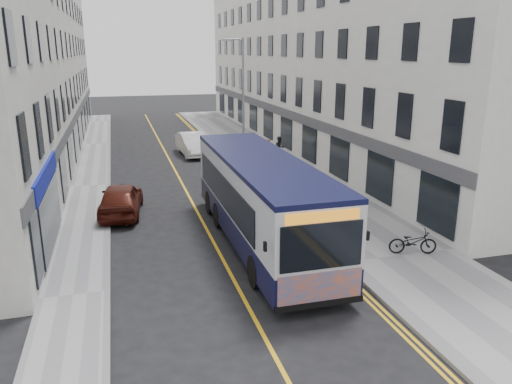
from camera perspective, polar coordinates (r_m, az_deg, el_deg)
ground at (r=17.85m, az=-3.54°, el=-8.20°), size 140.00×140.00×0.00m
pavement_east at (r=30.42m, az=3.17°, el=2.15°), size 4.50×64.00×0.12m
pavement_west at (r=28.91m, az=-18.45°, el=0.61°), size 2.00×64.00×0.12m
kerb_east at (r=29.78m, az=-0.93°, el=1.89°), size 0.18×64.00×0.13m
kerb_west at (r=28.87m, az=-16.47°, el=0.77°), size 0.18×64.00×0.13m
road_centre_line at (r=29.07m, az=-8.58°, el=1.23°), size 0.12×64.00×0.01m
road_dbl_yellow_inner at (r=29.69m, az=-1.77°, el=1.71°), size 0.10×64.00×0.01m
road_dbl_yellow_outer at (r=29.74m, az=-1.40°, el=1.74°), size 0.10×64.00×0.01m
terrace_east at (r=39.83m, az=6.41°, el=14.69°), size 6.00×46.00×13.00m
terrace_west at (r=37.38m, az=-25.10°, el=13.27°), size 6.00×46.00×13.00m
streetlamp at (r=31.01m, az=-1.62°, el=10.54°), size 1.32×0.18×8.00m
city_bus at (r=18.98m, az=0.59°, el=-0.69°), size 2.73×11.71×3.40m
bicycle at (r=19.07m, az=17.48°, el=-5.46°), size 1.83×1.07×0.91m
pedestrian_near at (r=30.78m, az=1.39°, el=4.32°), size 0.83×0.69×1.95m
pedestrian_far at (r=33.51m, az=2.73°, el=4.98°), size 0.96×0.86×1.64m
car_white at (r=36.21m, az=-7.24°, el=5.46°), size 1.97×4.89×1.58m
car_maroon at (r=23.56m, az=-15.19°, el=-0.76°), size 2.30×4.59×1.50m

